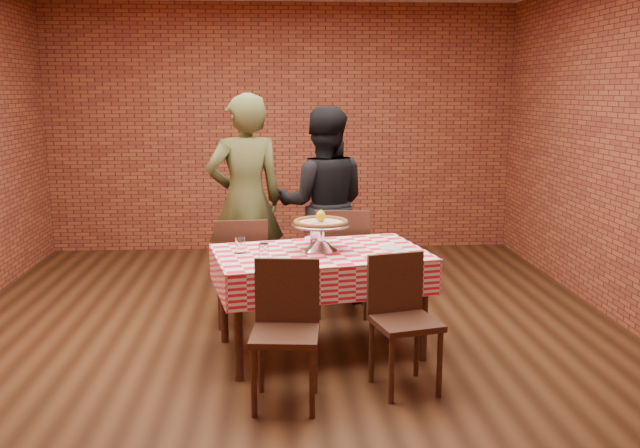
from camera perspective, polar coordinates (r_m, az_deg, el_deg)
The scene contains 19 objects.
ground at distance 5.48m, azimuth -2.77°, elevation -9.19°, with size 6.00×6.00×0.00m, color black.
back_wall at distance 8.15m, azimuth -3.20°, elevation 7.97°, with size 5.50×5.50×0.00m, color maroon.
table at distance 5.02m, azimuth 0.02°, elevation -6.57°, with size 1.48×0.89×0.75m, color #43281A.
tablecloth at distance 4.94m, azimuth 0.03°, elevation -3.75°, with size 1.52×0.92×0.25m, color red, non-canonical shape.
pizza_stand at distance 4.93m, azimuth 0.07°, elevation -1.10°, with size 0.44×0.44×0.19m, color silver, non-canonical shape.
pizza at distance 4.91m, azimuth 0.07°, elevation 0.07°, with size 0.40×0.40×0.03m, color beige.
lemon at distance 4.90m, azimuth 0.07°, elevation 0.65°, with size 0.07×0.07×0.09m, color yellow.
water_glass_left at distance 4.68m, azimuth -4.73°, elevation -2.34°, with size 0.07×0.07×0.11m, color white.
water_glass_right at distance 4.89m, azimuth -6.71°, elevation -1.77°, with size 0.07×0.07×0.11m, color white.
side_plate at distance 5.02m, azimuth 5.94°, elevation -2.02°, with size 0.17×0.17×0.01m, color white.
sweetener_packet_a at distance 4.95m, azimuth 6.56°, elevation -2.27°, with size 0.05×0.04×0.01m, color white.
sweetener_packet_b at distance 4.98m, azimuth 6.88°, elevation -2.18°, with size 0.05×0.04×0.01m, color white.
condiment_caddy at distance 5.16m, azimuth -0.53°, elevation -0.78°, with size 0.11×0.09×0.15m, color silver.
chair_near_left at distance 4.17m, azimuth -2.94°, elevation -9.41°, with size 0.40×0.40×0.88m, color #43281A, non-canonical shape.
chair_near_right at distance 4.41m, azimuth 7.18°, elevation -8.43°, with size 0.39×0.39×0.87m, color #43281A, non-canonical shape.
chair_far_left at distance 5.65m, azimuth -6.61°, elevation -3.82°, with size 0.42×0.42×0.90m, color #43281A, non-canonical shape.
chair_far_right at distance 5.85m, azimuth 1.89°, elevation -3.04°, with size 0.45×0.45×0.94m, color #43281A, non-canonical shape.
diner_olive at distance 6.02m, azimuth -6.27°, elevation 1.89°, with size 0.69×0.45×1.88m, color #444824.
diner_black at distance 6.17m, azimuth 0.25°, elevation 1.64°, with size 0.86×0.67×1.76m, color black.
Camera 1 is at (-0.06, -5.13, 1.90)m, focal length 38.16 mm.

